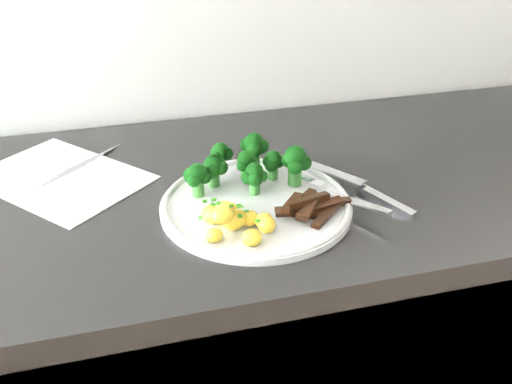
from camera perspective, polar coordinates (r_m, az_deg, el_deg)
recipe_paper at (r=1.04m, az=-18.49°, el=1.33°), size 0.33×0.34×0.00m
plate at (r=0.90m, az=0.00°, el=-1.20°), size 0.29×0.29×0.02m
broccoli at (r=0.93m, az=-0.81°, el=2.88°), size 0.20×0.12×0.07m
potatoes at (r=0.83m, az=-2.33°, el=-2.58°), size 0.11×0.11×0.04m
beef_strips at (r=0.87m, az=5.35°, el=-1.46°), size 0.12×0.09×0.03m
fork at (r=0.91m, az=8.34°, el=-0.29°), size 0.11×0.17×0.02m
knife at (r=0.94m, az=11.03°, el=-0.05°), size 0.12×0.21×0.02m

